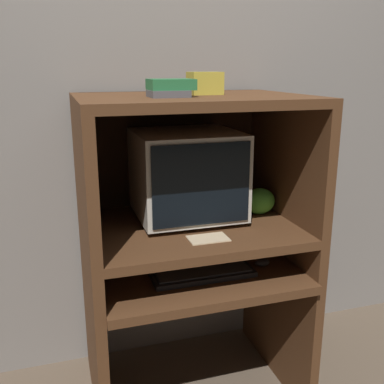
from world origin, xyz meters
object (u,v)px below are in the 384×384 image
crt_monitor (187,174)px  mouse (262,262)px  snack_bag (259,201)px  book_stack (170,88)px  storage_box (205,83)px  keyboard (202,273)px

crt_monitor → mouse: (0.27, -0.20, -0.36)m
snack_bag → book_stack: bearing=-165.1°
snack_bag → book_stack: 0.67m
book_stack → storage_box: storage_box is taller
snack_bag → book_stack: book_stack is taller
mouse → snack_bag: (0.05, 0.16, 0.22)m
keyboard → snack_bag: bearing=27.7°
keyboard → book_stack: 0.73m
storage_box → keyboard: bearing=-111.4°
mouse → book_stack: (-0.38, 0.05, 0.72)m
crt_monitor → book_stack: 0.41m
mouse → storage_box: size_ratio=0.52×
crt_monitor → keyboard: size_ratio=1.04×
crt_monitor → book_stack: book_stack is taller
crt_monitor → storage_box: bearing=-36.3°
storage_box → mouse: bearing=-36.2°
mouse → snack_bag: 0.28m
mouse → book_stack: bearing=173.2°
keyboard → mouse: (0.27, 0.01, 0.00)m
snack_bag → storage_box: (-0.26, -0.01, 0.51)m
keyboard → snack_bag: size_ratio=2.92×
crt_monitor → mouse: size_ratio=6.64×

